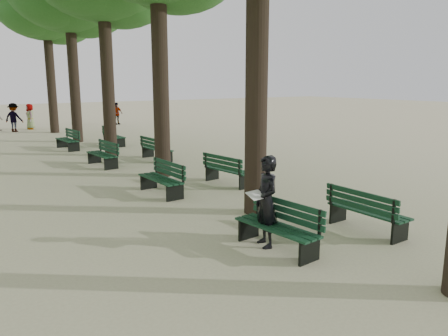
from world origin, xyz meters
TOP-DOWN VIEW (x-y plane):
  - ground at (0.00, 0.00)m, footprint 120.00×120.00m
  - tree_central_5 at (1.50, 23.00)m, footprint 6.00×6.00m
  - bench_left_0 at (0.37, 0.87)m, footprint 0.75×1.85m
  - bench_left_1 at (0.37, 5.82)m, footprint 0.63×1.82m
  - bench_left_2 at (0.37, 10.77)m, footprint 0.69×1.83m
  - bench_left_3 at (0.37, 15.64)m, footprint 0.71×1.84m
  - bench_right_0 at (2.63, 0.60)m, footprint 0.60×1.81m
  - bench_right_1 at (2.63, 5.78)m, footprint 0.78×1.86m
  - bench_right_2 at (2.63, 10.86)m, footprint 0.66×1.83m
  - bench_right_3 at (2.63, 15.74)m, footprint 0.58×1.80m
  - man_with_map at (0.33, 1.16)m, footprint 0.69×0.77m
  - pedestrian_d at (0.65, 25.78)m, footprint 0.35×0.82m
  - pedestrian_b at (-0.47, 24.84)m, footprint 1.09×1.03m
  - pedestrian_c at (6.48, 25.72)m, footprint 0.97×0.45m

SIDE VIEW (x-z plane):
  - ground at x=0.00m, z-range 0.00..0.00m
  - bench_left_0 at x=0.37m, z-range -0.19..0.73m
  - bench_left_1 at x=0.37m, z-range -0.19..0.73m
  - bench_left_2 at x=0.37m, z-range -0.19..0.73m
  - bench_left_3 at x=0.37m, z-range -0.19..0.73m
  - bench_right_0 at x=2.63m, z-range -0.19..0.73m
  - bench_right_1 at x=2.63m, z-range -0.19..0.73m
  - bench_right_2 at x=2.63m, z-range -0.19..0.73m
  - bench_right_3 at x=2.63m, z-range -0.19..0.73m
  - pedestrian_c at x=6.48m, z-range 0.00..1.59m
  - pedestrian_d at x=0.65m, z-range 0.00..1.66m
  - man_with_map at x=0.33m, z-range 0.00..1.77m
  - pedestrian_b at x=-0.47m, z-range 0.00..1.78m
  - tree_central_5 at x=1.50m, z-range 2.68..12.63m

